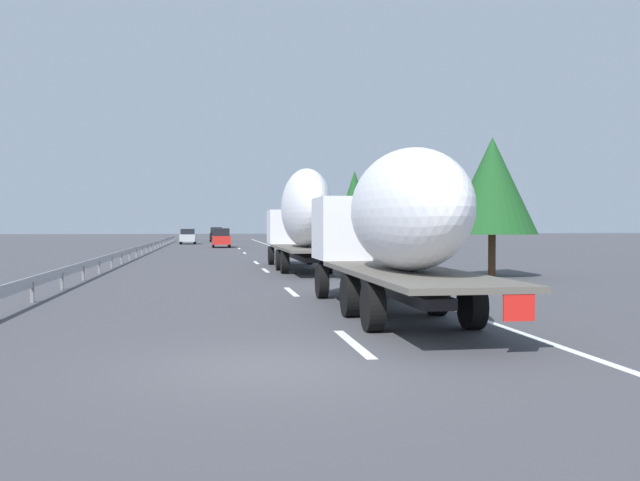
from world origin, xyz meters
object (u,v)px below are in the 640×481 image
(car_red_compact, at_px, (221,238))
(car_black_suv, at_px, (217,235))
(car_silver_hatch, at_px, (188,236))
(road_sign, at_px, (301,227))
(truck_lead, at_px, (303,215))
(car_blue_sedan, at_px, (216,234))
(truck_trailing, at_px, (393,222))

(car_red_compact, xyz_separation_m, car_black_suv, (24.17, 0.27, -0.03))
(car_silver_hatch, xyz_separation_m, road_sign, (-25.37, -10.27, 1.16))
(truck_lead, xyz_separation_m, car_blue_sedan, (70.75, 3.67, -1.78))
(car_red_compact, distance_m, road_sign, 13.84)
(truck_lead, bearing_deg, car_red_compact, 5.37)
(truck_trailing, xyz_separation_m, car_black_suv, (78.06, 3.71, -1.39))
(car_red_compact, relative_size, car_blue_sedan, 1.01)
(truck_lead, height_order, car_black_suv, truck_lead)
(road_sign, bearing_deg, car_red_compact, 28.31)
(truck_trailing, relative_size, car_blue_sedan, 2.88)
(car_red_compact, distance_m, car_black_suv, 24.17)
(car_black_suv, bearing_deg, truck_lead, -176.51)
(truck_lead, distance_m, truck_trailing, 17.30)
(car_blue_sedan, bearing_deg, car_red_compact, -179.63)
(car_black_suv, distance_m, road_sign, 36.96)
(truck_trailing, distance_m, car_silver_hatch, 67.51)
(road_sign, bearing_deg, car_blue_sedan, 8.31)
(truck_lead, height_order, car_silver_hatch, truck_lead)
(car_silver_hatch, height_order, car_black_suv, car_black_suv)
(car_blue_sedan, bearing_deg, car_silver_hatch, 170.50)
(road_sign, bearing_deg, truck_trailing, 175.75)
(car_blue_sedan, bearing_deg, truck_trailing, -177.62)
(truck_trailing, distance_m, car_blue_sedan, 88.13)
(truck_trailing, bearing_deg, car_blue_sedan, 2.38)
(truck_lead, bearing_deg, road_sign, -7.22)
(car_silver_hatch, xyz_separation_m, car_red_compact, (-13.22, -3.72, 0.05))
(car_silver_hatch, relative_size, car_red_compact, 0.99)
(truck_trailing, relative_size, road_sign, 4.16)
(car_red_compact, relative_size, car_black_suv, 1.05)
(road_sign, bearing_deg, truck_lead, 172.78)
(car_silver_hatch, bearing_deg, car_red_compact, -164.27)
(car_silver_hatch, xyz_separation_m, car_black_suv, (10.94, -3.46, 0.01))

